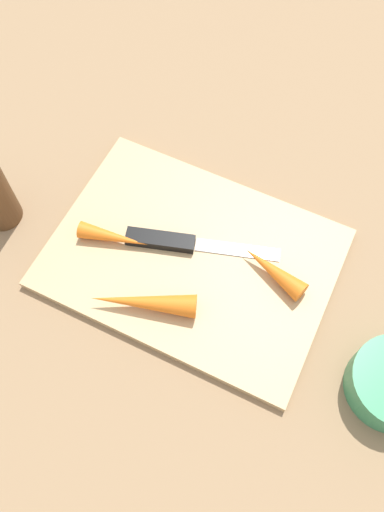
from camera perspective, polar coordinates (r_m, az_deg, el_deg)
ground_plane at (r=0.70m, az=-0.00°, el=-0.44°), size 1.40×1.40×0.00m
cutting_board at (r=0.70m, az=-0.00°, el=-0.22°), size 0.36×0.26×0.01m
knife at (r=0.70m, az=-2.18°, el=1.77°), size 0.20×0.08×0.01m
carrot_medium at (r=0.70m, az=-8.37°, el=2.01°), size 0.09×0.04×0.02m
carrot_shortest at (r=0.67m, az=8.64°, el=-1.54°), size 0.10×0.05×0.03m
carrot_longest at (r=0.65m, az=-5.21°, el=-4.95°), size 0.13×0.07×0.03m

